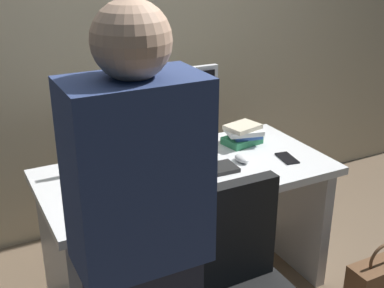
{
  "coord_description": "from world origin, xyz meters",
  "views": [
    {
      "loc": [
        -1.0,
        -1.99,
        1.77
      ],
      "look_at": [
        0.0,
        -0.05,
        0.88
      ],
      "focal_mm": 46.74,
      "sensor_mm": 36.0,
      "label": 1
    }
  ],
  "objects_px": {
    "desk": "(188,208)",
    "mouse": "(242,159)",
    "monitor": "(169,109)",
    "keyboard": "(195,173)",
    "book_stack": "(243,134)",
    "handbag": "(378,284)",
    "cup_near_keyboard": "(105,188)",
    "cell_phone": "(287,158)",
    "person_at_desk": "(141,260)"
  },
  "relations": [
    {
      "from": "desk",
      "to": "mouse",
      "type": "relative_size",
      "value": 14.39
    },
    {
      "from": "monitor",
      "to": "keyboard",
      "type": "distance_m",
      "value": 0.37
    },
    {
      "from": "book_stack",
      "to": "handbag",
      "type": "distance_m",
      "value": 1.04
    },
    {
      "from": "cup_near_keyboard",
      "to": "cell_phone",
      "type": "xyz_separation_m",
      "value": [
        0.96,
        -0.03,
        -0.04
      ]
    },
    {
      "from": "cup_near_keyboard",
      "to": "book_stack",
      "type": "xyz_separation_m",
      "value": [
        0.87,
        0.25,
        0.01
      ]
    },
    {
      "from": "person_at_desk",
      "to": "handbag",
      "type": "bearing_deg",
      "value": 7.79
    },
    {
      "from": "keyboard",
      "to": "book_stack",
      "type": "relative_size",
      "value": 1.93
    },
    {
      "from": "cup_near_keyboard",
      "to": "person_at_desk",
      "type": "bearing_deg",
      "value": -98.02
    },
    {
      "from": "monitor",
      "to": "cup_near_keyboard",
      "type": "xyz_separation_m",
      "value": [
        -0.44,
        -0.29,
        -0.21
      ]
    },
    {
      "from": "keyboard",
      "to": "cell_phone",
      "type": "relative_size",
      "value": 2.99
    },
    {
      "from": "cup_near_keyboard",
      "to": "handbag",
      "type": "height_order",
      "value": "cup_near_keyboard"
    },
    {
      "from": "mouse",
      "to": "handbag",
      "type": "distance_m",
      "value": 0.95
    },
    {
      "from": "keyboard",
      "to": "book_stack",
      "type": "height_order",
      "value": "book_stack"
    },
    {
      "from": "keyboard",
      "to": "book_stack",
      "type": "bearing_deg",
      "value": 31.81
    },
    {
      "from": "keyboard",
      "to": "cup_near_keyboard",
      "type": "relative_size",
      "value": 4.87
    },
    {
      "from": "desk",
      "to": "book_stack",
      "type": "xyz_separation_m",
      "value": [
        0.42,
        0.15,
        0.28
      ]
    },
    {
      "from": "monitor",
      "to": "mouse",
      "type": "distance_m",
      "value": 0.45
    },
    {
      "from": "monitor",
      "to": "handbag",
      "type": "xyz_separation_m",
      "value": [
        0.82,
        -0.76,
        -0.85
      ]
    },
    {
      "from": "monitor",
      "to": "cup_near_keyboard",
      "type": "bearing_deg",
      "value": -146.96
    },
    {
      "from": "keyboard",
      "to": "mouse",
      "type": "relative_size",
      "value": 4.3
    },
    {
      "from": "keyboard",
      "to": "cell_phone",
      "type": "height_order",
      "value": "keyboard"
    },
    {
      "from": "person_at_desk",
      "to": "mouse",
      "type": "height_order",
      "value": "person_at_desk"
    },
    {
      "from": "desk",
      "to": "handbag",
      "type": "xyz_separation_m",
      "value": [
        0.81,
        -0.57,
        -0.37
      ]
    },
    {
      "from": "cell_phone",
      "to": "handbag",
      "type": "relative_size",
      "value": 0.38
    },
    {
      "from": "desk",
      "to": "cell_phone",
      "type": "xyz_separation_m",
      "value": [
        0.51,
        -0.13,
        0.23
      ]
    },
    {
      "from": "keyboard",
      "to": "cell_phone",
      "type": "bearing_deg",
      "value": -2.64
    },
    {
      "from": "desk",
      "to": "cell_phone",
      "type": "bearing_deg",
      "value": -14.15
    },
    {
      "from": "person_at_desk",
      "to": "handbag",
      "type": "relative_size",
      "value": 4.34
    },
    {
      "from": "cell_phone",
      "to": "desk",
      "type": "bearing_deg",
      "value": 175.35
    },
    {
      "from": "desk",
      "to": "mouse",
      "type": "height_order",
      "value": "mouse"
    },
    {
      "from": "book_stack",
      "to": "mouse",
      "type": "bearing_deg",
      "value": -123.72
    },
    {
      "from": "person_at_desk",
      "to": "cup_near_keyboard",
      "type": "xyz_separation_m",
      "value": [
        0.09,
        0.65,
        -0.07
      ]
    },
    {
      "from": "keyboard",
      "to": "cup_near_keyboard",
      "type": "xyz_separation_m",
      "value": [
        -0.45,
        -0.02,
        0.03
      ]
    },
    {
      "from": "desk",
      "to": "monitor",
      "type": "bearing_deg",
      "value": 91.81
    },
    {
      "from": "desk",
      "to": "handbag",
      "type": "height_order",
      "value": "desk"
    },
    {
      "from": "cup_near_keyboard",
      "to": "cell_phone",
      "type": "bearing_deg",
      "value": -1.83
    },
    {
      "from": "book_stack",
      "to": "handbag",
      "type": "xyz_separation_m",
      "value": [
        0.39,
        -0.72,
        -0.65
      ]
    },
    {
      "from": "keyboard",
      "to": "cup_near_keyboard",
      "type": "height_order",
      "value": "cup_near_keyboard"
    },
    {
      "from": "mouse",
      "to": "cell_phone",
      "type": "relative_size",
      "value": 0.69
    },
    {
      "from": "person_at_desk",
      "to": "book_stack",
      "type": "distance_m",
      "value": 1.32
    },
    {
      "from": "keyboard",
      "to": "cell_phone",
      "type": "distance_m",
      "value": 0.51
    },
    {
      "from": "monitor",
      "to": "cell_phone",
      "type": "relative_size",
      "value": 3.75
    },
    {
      "from": "keyboard",
      "to": "mouse",
      "type": "xyz_separation_m",
      "value": [
        0.28,
        0.03,
        0.01
      ]
    },
    {
      "from": "desk",
      "to": "keyboard",
      "type": "height_order",
      "value": "keyboard"
    },
    {
      "from": "monitor",
      "to": "handbag",
      "type": "distance_m",
      "value": 1.4
    },
    {
      "from": "keyboard",
      "to": "mouse",
      "type": "distance_m",
      "value": 0.28
    },
    {
      "from": "monitor",
      "to": "keyboard",
      "type": "height_order",
      "value": "monitor"
    },
    {
      "from": "monitor",
      "to": "mouse",
      "type": "relative_size",
      "value": 5.41
    },
    {
      "from": "person_at_desk",
      "to": "cup_near_keyboard",
      "type": "height_order",
      "value": "person_at_desk"
    },
    {
      "from": "desk",
      "to": "person_at_desk",
      "type": "xyz_separation_m",
      "value": [
        -0.54,
        -0.75,
        0.34
      ]
    }
  ]
}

